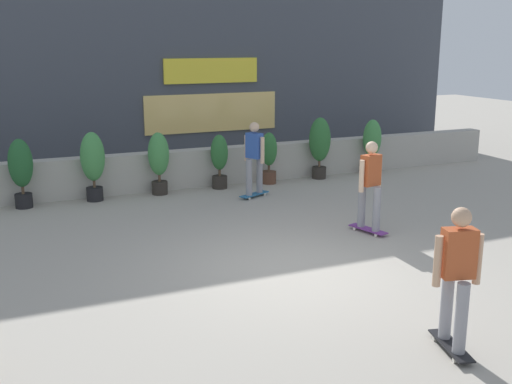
{
  "coord_description": "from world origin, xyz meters",
  "views": [
    {
      "loc": [
        -4.14,
        -7.97,
        3.45
      ],
      "look_at": [
        0.0,
        1.5,
        0.9
      ],
      "focal_mm": 43.36,
      "sensor_mm": 36.0,
      "label": 1
    }
  ],
  "objects_px": {
    "potted_plant_7": "(372,143)",
    "skater_by_wall_left": "(254,156)",
    "potted_plant_2": "(93,161)",
    "potted_plant_6": "(320,143)",
    "potted_plant_3": "(159,159)",
    "skater_by_wall_right": "(457,273)",
    "skater_far_right": "(370,183)",
    "potted_plant_1": "(21,168)",
    "potted_plant_5": "(269,156)",
    "potted_plant_4": "(219,159)"
  },
  "relations": [
    {
      "from": "potted_plant_7",
      "to": "skater_by_wall_left",
      "type": "xyz_separation_m",
      "value": [
        -3.86,
        -1.12,
        0.12
      ]
    },
    {
      "from": "potted_plant_2",
      "to": "skater_by_wall_left",
      "type": "relative_size",
      "value": 0.9
    },
    {
      "from": "potted_plant_6",
      "to": "potted_plant_7",
      "type": "xyz_separation_m",
      "value": [
        1.57,
        0.0,
        -0.09
      ]
    },
    {
      "from": "potted_plant_3",
      "to": "skater_by_wall_right",
      "type": "distance_m",
      "value": 8.61
    },
    {
      "from": "potted_plant_7",
      "to": "skater_far_right",
      "type": "bearing_deg",
      "value": -124.35
    },
    {
      "from": "potted_plant_1",
      "to": "potted_plant_5",
      "type": "distance_m",
      "value": 5.7
    },
    {
      "from": "potted_plant_2",
      "to": "skater_far_right",
      "type": "bearing_deg",
      "value": -46.18
    },
    {
      "from": "potted_plant_6",
      "to": "skater_far_right",
      "type": "relative_size",
      "value": 0.92
    },
    {
      "from": "potted_plant_1",
      "to": "potted_plant_6",
      "type": "bearing_deg",
      "value": 0.0
    },
    {
      "from": "potted_plant_1",
      "to": "skater_far_right",
      "type": "relative_size",
      "value": 0.87
    },
    {
      "from": "potted_plant_2",
      "to": "potted_plant_4",
      "type": "distance_m",
      "value": 2.94
    },
    {
      "from": "potted_plant_7",
      "to": "skater_by_wall_left",
      "type": "relative_size",
      "value": 0.84
    },
    {
      "from": "potted_plant_4",
      "to": "skater_by_wall_left",
      "type": "bearing_deg",
      "value": -69.57
    },
    {
      "from": "potted_plant_7",
      "to": "skater_far_right",
      "type": "height_order",
      "value": "skater_far_right"
    },
    {
      "from": "skater_by_wall_right",
      "to": "potted_plant_7",
      "type": "bearing_deg",
      "value": 61.48
    },
    {
      "from": "potted_plant_2",
      "to": "potted_plant_7",
      "type": "relative_size",
      "value": 1.07
    },
    {
      "from": "potted_plant_4",
      "to": "potted_plant_6",
      "type": "relative_size",
      "value": 0.83
    },
    {
      "from": "potted_plant_4",
      "to": "skater_by_wall_left",
      "type": "relative_size",
      "value": 0.76
    },
    {
      "from": "potted_plant_2",
      "to": "potted_plant_6",
      "type": "xyz_separation_m",
      "value": [
        5.64,
        0.0,
        0.03
      ]
    },
    {
      "from": "potted_plant_5",
      "to": "potted_plant_1",
      "type": "bearing_deg",
      "value": 180.0
    },
    {
      "from": "potted_plant_3",
      "to": "potted_plant_6",
      "type": "bearing_deg",
      "value": 0.0
    },
    {
      "from": "potted_plant_5",
      "to": "potted_plant_6",
      "type": "height_order",
      "value": "potted_plant_6"
    },
    {
      "from": "potted_plant_7",
      "to": "skater_far_right",
      "type": "xyz_separation_m",
      "value": [
        -3.0,
        -4.39,
        0.12
      ]
    },
    {
      "from": "potted_plant_2",
      "to": "potted_plant_1",
      "type": "bearing_deg",
      "value": 180.0
    },
    {
      "from": "potted_plant_1",
      "to": "potted_plant_6",
      "type": "relative_size",
      "value": 0.94
    },
    {
      "from": "potted_plant_4",
      "to": "skater_far_right",
      "type": "distance_m",
      "value": 4.58
    },
    {
      "from": "potted_plant_1",
      "to": "skater_by_wall_left",
      "type": "height_order",
      "value": "skater_by_wall_left"
    },
    {
      "from": "skater_by_wall_right",
      "to": "skater_by_wall_left",
      "type": "bearing_deg",
      "value": 84.04
    },
    {
      "from": "potted_plant_3",
      "to": "skater_by_wall_right",
      "type": "height_order",
      "value": "skater_by_wall_right"
    },
    {
      "from": "potted_plant_4",
      "to": "potted_plant_6",
      "type": "height_order",
      "value": "potted_plant_6"
    },
    {
      "from": "potted_plant_2",
      "to": "potted_plant_7",
      "type": "distance_m",
      "value": 7.21
    },
    {
      "from": "potted_plant_5",
      "to": "potted_plant_4",
      "type": "bearing_deg",
      "value": 180.0
    },
    {
      "from": "potted_plant_7",
      "to": "potted_plant_1",
      "type": "bearing_deg",
      "value": -180.0
    },
    {
      "from": "potted_plant_6",
      "to": "potted_plant_3",
      "type": "bearing_deg",
      "value": 180.0
    },
    {
      "from": "skater_by_wall_left",
      "to": "potted_plant_3",
      "type": "bearing_deg",
      "value": 149.29
    },
    {
      "from": "skater_by_wall_left",
      "to": "potted_plant_2",
      "type": "bearing_deg",
      "value": 161.53
    },
    {
      "from": "potted_plant_2",
      "to": "potted_plant_5",
      "type": "relative_size",
      "value": 1.21
    },
    {
      "from": "potted_plant_6",
      "to": "skater_by_wall_right",
      "type": "relative_size",
      "value": 0.92
    },
    {
      "from": "potted_plant_1",
      "to": "potted_plant_2",
      "type": "distance_m",
      "value": 1.47
    },
    {
      "from": "potted_plant_3",
      "to": "potted_plant_4",
      "type": "height_order",
      "value": "potted_plant_3"
    },
    {
      "from": "potted_plant_7",
      "to": "potted_plant_3",
      "type": "bearing_deg",
      "value": 180.0
    },
    {
      "from": "potted_plant_4",
      "to": "potted_plant_5",
      "type": "xyz_separation_m",
      "value": [
        1.29,
        0.0,
        -0.02
      ]
    },
    {
      "from": "potted_plant_1",
      "to": "potted_plant_7",
      "type": "distance_m",
      "value": 8.69
    },
    {
      "from": "skater_by_wall_right",
      "to": "potted_plant_6",
      "type": "bearing_deg",
      "value": 70.24
    },
    {
      "from": "potted_plant_6",
      "to": "potted_plant_7",
      "type": "bearing_deg",
      "value": 0.0
    },
    {
      "from": "potted_plant_2",
      "to": "skater_by_wall_left",
      "type": "bearing_deg",
      "value": -18.47
    },
    {
      "from": "potted_plant_5",
      "to": "skater_by_wall_left",
      "type": "bearing_deg",
      "value": -128.08
    },
    {
      "from": "skater_far_right",
      "to": "potted_plant_2",
      "type": "bearing_deg",
      "value": 133.82
    },
    {
      "from": "potted_plant_3",
      "to": "skater_by_wall_right",
      "type": "xyz_separation_m",
      "value": [
        1.11,
        -8.54,
        0.12
      ]
    },
    {
      "from": "skater_far_right",
      "to": "skater_by_wall_left",
      "type": "height_order",
      "value": "same"
    }
  ]
}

